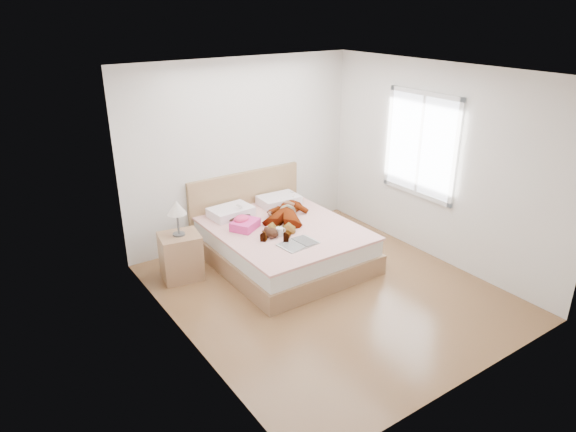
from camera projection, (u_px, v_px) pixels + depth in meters
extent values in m
plane|color=#4C2F17|center=(327.00, 291.00, 6.27)|extent=(4.00, 4.00, 0.00)
imported|color=white|center=(286.00, 211.00, 7.01)|extent=(1.52, 1.54, 0.22)
ellipsoid|color=black|center=(234.00, 215.00, 7.08)|extent=(0.54, 0.61, 0.08)
cube|color=silver|center=(239.00, 206.00, 7.03)|extent=(0.09, 0.09, 0.05)
plane|color=white|center=(335.00, 72.00, 5.27)|extent=(4.00, 4.00, 0.00)
plane|color=silver|center=(242.00, 151.00, 7.29)|extent=(3.60, 0.00, 3.60)
plane|color=white|center=(482.00, 258.00, 4.25)|extent=(3.60, 0.00, 3.60)
plane|color=silver|center=(182.00, 228.00, 4.83)|extent=(0.00, 4.00, 4.00)
plane|color=silver|center=(438.00, 164.00, 6.71)|extent=(0.00, 4.00, 4.00)
cube|color=white|center=(421.00, 145.00, 6.85)|extent=(0.02, 1.10, 1.30)
cube|color=silver|center=(456.00, 155.00, 6.41)|extent=(0.04, 0.06, 1.42)
cube|color=silver|center=(390.00, 136.00, 7.29)|extent=(0.04, 0.06, 1.42)
cube|color=silver|center=(416.00, 193.00, 7.11)|extent=(0.04, 1.22, 0.06)
cube|color=silver|center=(426.00, 93.00, 6.59)|extent=(0.04, 1.22, 0.06)
cube|color=silver|center=(420.00, 145.00, 6.85)|extent=(0.03, 0.04, 1.30)
cube|color=brown|center=(284.00, 252.00, 6.94)|extent=(1.78, 2.08, 0.26)
cube|color=silver|center=(284.00, 236.00, 6.85)|extent=(1.70, 2.00, 0.22)
cube|color=silver|center=(284.00, 228.00, 6.80)|extent=(1.74, 2.04, 0.03)
cube|color=olive|center=(246.00, 205.00, 7.57)|extent=(1.80, 0.07, 1.00)
cube|color=white|center=(231.00, 212.00, 7.11)|extent=(0.61, 0.44, 0.13)
cube|color=white|center=(279.00, 200.00, 7.53)|extent=(0.60, 0.43, 0.13)
cube|color=#E33D91|center=(245.00, 225.00, 6.72)|extent=(0.45, 0.43, 0.12)
ellipsoid|color=#EC407F|center=(241.00, 219.00, 6.70)|extent=(0.24, 0.19, 0.11)
cube|color=silver|center=(298.00, 244.00, 6.30)|extent=(0.48, 0.35, 0.01)
cube|color=white|center=(291.00, 246.00, 6.23)|extent=(0.26, 0.33, 0.02)
cube|color=#292929|center=(306.00, 240.00, 6.37)|extent=(0.26, 0.33, 0.02)
cylinder|color=silver|center=(280.00, 232.00, 6.53)|extent=(0.10, 0.10, 0.11)
torus|color=white|center=(283.00, 231.00, 6.55)|extent=(0.08, 0.02, 0.08)
cylinder|color=black|center=(280.00, 229.00, 6.51)|extent=(0.08, 0.08, 0.00)
ellipsoid|color=black|center=(272.00, 233.00, 6.47)|extent=(0.18, 0.20, 0.12)
ellipsoid|color=beige|center=(273.00, 233.00, 6.46)|extent=(0.10, 0.10, 0.06)
sphere|color=black|center=(267.00, 230.00, 6.52)|extent=(0.09, 0.09, 0.09)
sphere|color=#F9A2B4|center=(263.00, 229.00, 6.51)|extent=(0.03, 0.03, 0.03)
sphere|color=pink|center=(267.00, 227.00, 6.55)|extent=(0.03, 0.03, 0.03)
ellipsoid|color=black|center=(271.00, 237.00, 6.42)|extent=(0.05, 0.06, 0.03)
ellipsoid|color=#331C0E|center=(277.00, 234.00, 6.49)|extent=(0.05, 0.06, 0.03)
cube|color=#8D5941|center=(181.00, 256.00, 6.48)|extent=(0.55, 0.51, 0.59)
cylinder|color=#4C4C4C|center=(179.00, 234.00, 6.36)|extent=(0.17, 0.17, 0.02)
cylinder|color=#4E4E4E|center=(178.00, 223.00, 6.30)|extent=(0.03, 0.03, 0.30)
cone|color=beige|center=(176.00, 207.00, 6.22)|extent=(0.27, 0.27, 0.17)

